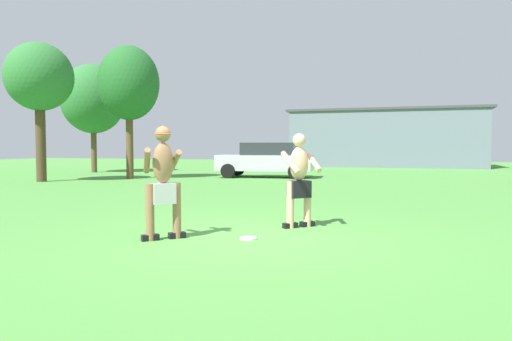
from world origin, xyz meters
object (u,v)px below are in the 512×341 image
Objects in this scene: tree_left_field at (129,84)px; player_in_black at (299,178)px; frisbee at (248,238)px; car_silver_near_post at (266,159)px; tree_behind_players at (39,78)px; tree_right_field at (93,99)px; player_with_cap at (163,177)px.

player_in_black is at bearing -44.81° from tree_left_field.
frisbee is 14.30m from car_silver_near_post.
frisbee is at bearing -74.21° from car_silver_near_post.
tree_behind_players is at bearing 144.19° from frisbee.
car_silver_near_post is at bearing 109.37° from player_in_black.
frisbee is 14.87m from tree_left_field.
tree_right_field reaches higher than frisbee.
tree_right_field is (-12.80, 15.22, 3.02)m from player_with_cap.
player_with_cap is at bearing -54.78° from tree_left_field.
frisbee is at bearing -35.81° from tree_behind_players.
player_with_cap is 6.50× the size of frisbee.
car_silver_near_post reaches higher than frisbee.
tree_left_field is at bearing 45.01° from tree_behind_players.
player_with_cap is 20.12m from tree_right_field.
frisbee is (-0.50, -1.26, -0.85)m from player_in_black.
player_in_black reaches higher than frisbee.
tree_behind_players reaches higher than player_with_cap.
car_silver_near_post is (-4.39, 12.47, -0.03)m from player_in_black.
player_in_black reaches higher than car_silver_near_post.
car_silver_near_post is 6.87m from tree_left_field.
tree_behind_players is at bearing -145.88° from car_silver_near_post.
player_with_cap is at bearing -79.33° from car_silver_near_post.
player_with_cap is 0.30× the size of tree_left_field.
tree_right_field is at bearing 130.07° from player_with_cap.
player_with_cap is at bearing -135.84° from player_in_black.
tree_behind_players is (-7.82, -5.30, 3.29)m from car_silver_near_post.
tree_left_field is 1.04× the size of tree_behind_players.
car_silver_near_post is 0.78× the size of tree_left_field.
player_in_black is 0.28× the size of tree_left_field.
player_in_black is 14.09m from tree_left_field.
tree_left_field is at bearing 125.22° from player_with_cap.
car_silver_near_post is 10.67m from tree_right_field.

